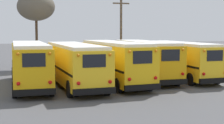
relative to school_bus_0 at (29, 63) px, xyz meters
The scene contains 8 objects.
ground_plane 6.42m from the school_bus_0, ahead, with size 160.00×160.00×0.00m, color #4C4C4F.
school_bus_0 is the anchor object (origin of this frame).
school_bus_1 3.20m from the school_bus_0, 14.61° to the right, with size 2.72×10.77×3.06m.
school_bus_2 6.21m from the school_bus_0, ahead, with size 2.82×10.17×3.18m.
school_bus_3 9.32m from the school_bus_0, ahead, with size 2.96×10.16×3.14m.
school_bus_4 12.38m from the school_bus_0, ahead, with size 2.57×10.05×3.04m.
utility_pole 14.09m from the school_bus_0, 42.59° to the left, with size 1.80×0.25×7.76m.
bare_tree_0 12.94m from the school_bus_0, 81.92° to the left, with size 3.93×3.93×7.95m.
Camera 1 is at (-8.06, -24.89, 4.07)m, focal length 55.00 mm.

